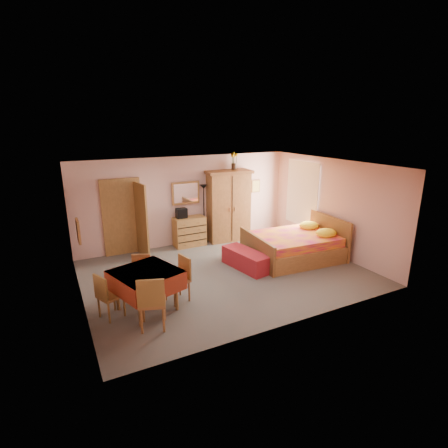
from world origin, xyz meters
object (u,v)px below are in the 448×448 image
chair_south (152,301)px  wall_mirror (186,193)px  chair_east (177,280)px  stereo (181,213)px  dining_table (147,291)px  wardrobe (228,206)px  bed (293,239)px  sunflower_vase (234,161)px  chair_west (111,295)px  bench (246,260)px  chest_of_drawers (189,232)px  floor_lamp (204,214)px  chair_north (141,276)px

chair_south → wall_mirror: bearing=80.0°
chair_east → stereo: bearing=-34.7°
dining_table → chair_east: size_ratio=1.20×
wardrobe → bed: (0.84, -2.14, -0.54)m
wall_mirror → chair_south: bearing=-117.9°
chair_south → chair_east: chair_south is taller
sunflower_vase → chair_west: sunflower_vase is taller
bench → chair_west: (-3.40, -0.82, 0.22)m
bed → bench: 1.50m
chest_of_drawers → dining_table: size_ratio=0.82×
floor_lamp → bench: bearing=-87.0°
dining_table → sunflower_vase: bearing=41.0°
floor_lamp → dining_table: 4.14m
chair_south → chair_north: (0.11, 1.30, -0.08)m
chair_east → chest_of_drawers: bearing=-38.4°
chair_north → chair_east: bearing=158.7°
floor_lamp → dining_table: (-2.62, -3.17, -0.47)m
bench → chair_south: (-2.80, -1.51, 0.28)m
chair_north → chair_west: bearing=63.5°
chair_west → wall_mirror: bearing=116.0°
bed → chair_north: bearing=-172.5°
chest_of_drawers → bench: size_ratio=0.67×
chair_south → chest_of_drawers: bearing=78.7°
floor_lamp → sunflower_vase: sunflower_vase is taller
chair_south → chair_east: size_ratio=1.10×
wardrobe → bench: size_ratio=1.59×
floor_lamp → chest_of_drawers: bearing=-169.6°
bed → bench: (-1.47, -0.01, -0.31)m
bench → chair_east: (-2.09, -0.80, 0.24)m
bench → chair_east: 2.25m
floor_lamp → stereo: bearing=-175.9°
floor_lamp → chair_south: floor_lamp is taller
bed → dining_table: 4.30m
wall_mirror → chair_west: 4.38m
chair_north → chair_west: chair_west is taller
chair_west → bed: bearing=76.4°
wall_mirror → dining_table: bearing=-121.6°
stereo → dining_table: (-1.89, -3.11, -0.60)m
floor_lamp → chair_south: size_ratio=1.73×
wall_mirror → bed: size_ratio=0.36×
floor_lamp → chair_east: (-1.97, -3.09, -0.42)m
stereo → floor_lamp: bearing=4.1°
stereo → sunflower_vase: size_ratio=0.59×
wall_mirror → stereo: bearing=-140.7°
bed → wall_mirror: bearing=135.7°
chest_of_drawers → bench: 2.29m
floor_lamp → bed: floor_lamp is taller
chair_south → floor_lamp: bearing=73.8°
chair_north → chair_west: 0.93m
sunflower_vase → chair_south: size_ratio=0.51×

